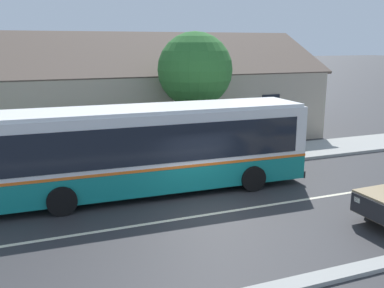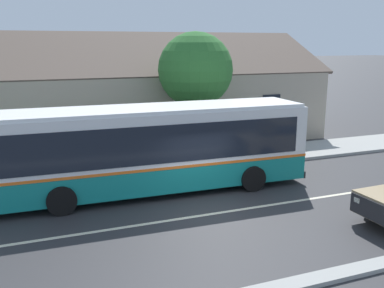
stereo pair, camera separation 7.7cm
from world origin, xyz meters
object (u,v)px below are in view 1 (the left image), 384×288
object	(u,v)px
bench_down_street	(87,163)
street_tree_primary	(195,70)
transit_bus	(150,147)
bus_stop_sign	(273,128)

from	to	relation	value
bench_down_street	street_tree_primary	xyz separation A→B (m)	(5.51, 1.29, 3.76)
transit_bus	bench_down_street	world-z (taller)	transit_bus
bus_stop_sign	street_tree_primary	bearing A→B (deg)	146.11
transit_bus	bus_stop_sign	xyz separation A→B (m)	(6.67, 2.09, -0.13)
bench_down_street	bus_stop_sign	size ratio (longest dim) A/B	0.71
transit_bus	bench_down_street	size ratio (longest dim) A/B	7.20
transit_bus	bench_down_street	bearing A→B (deg)	124.33
bench_down_street	street_tree_primary	bearing A→B (deg)	13.16
bench_down_street	bus_stop_sign	world-z (taller)	bus_stop_sign
bench_down_street	transit_bus	bearing A→B (deg)	-55.67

